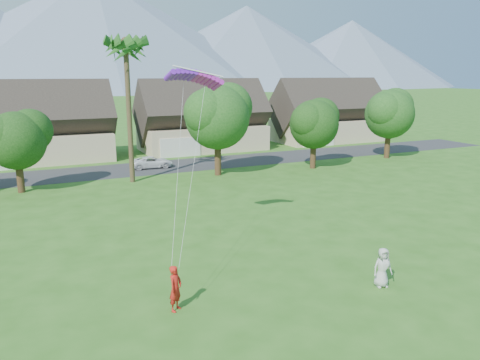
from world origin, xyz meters
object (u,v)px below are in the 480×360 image
kite_flyer (175,288)px  parked_car (152,162)px  watcher (383,267)px  parafoil_kite (194,76)px

kite_flyer → parked_car: (6.54, 29.44, -0.37)m
watcher → parafoil_kite: parafoil_kite is taller
watcher → parked_car: watcher is taller
kite_flyer → watcher: 9.27m
watcher → parafoil_kite: bearing=136.0°
kite_flyer → parafoil_kite: bearing=20.1°
parked_car → parafoil_kite: parafoil_kite is taller
kite_flyer → parked_car: bearing=34.0°
kite_flyer → parafoil_kite: (3.35, 6.73, 8.33)m
parked_car → watcher: bearing=-171.8°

